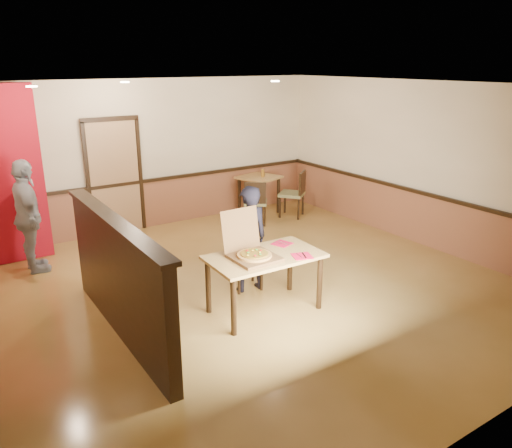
{
  "coord_description": "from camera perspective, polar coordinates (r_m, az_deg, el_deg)",
  "views": [
    {
      "loc": [
        -3.58,
        -5.45,
        3.1
      ],
      "look_at": [
        0.03,
        0.0,
        0.96
      ],
      "focal_mm": 35.0,
      "sensor_mm": 36.0,
      "label": 1
    }
  ],
  "objects": [
    {
      "name": "floor",
      "position": [
        7.22,
        -0.19,
        -7.28
      ],
      "size": [
        7.0,
        7.0,
        0.0
      ],
      "primitive_type": "plane",
      "color": "#B98F47",
      "rests_on": "ground"
    },
    {
      "name": "ceiling",
      "position": [
        6.52,
        -0.21,
        15.53
      ],
      "size": [
        7.0,
        7.0,
        0.0
      ],
      "primitive_type": "plane",
      "rotation": [
        3.14,
        0.0,
        0.0
      ],
      "color": "black",
      "rests_on": "wall_back"
    },
    {
      "name": "wall_back",
      "position": [
        9.78,
        -11.63,
        7.79
      ],
      "size": [
        7.0,
        0.0,
        7.0
      ],
      "primitive_type": "plane",
      "rotation": [
        1.57,
        0.0,
        0.0
      ],
      "color": "#F7E7C1",
      "rests_on": "floor"
    },
    {
      "name": "wall_right",
      "position": [
        9.09,
        18.7,
        6.43
      ],
      "size": [
        0.0,
        7.0,
        7.0
      ],
      "primitive_type": "plane",
      "rotation": [
        1.57,
        0.0,
        -1.57
      ],
      "color": "#F7E7C1",
      "rests_on": "floor"
    },
    {
      "name": "wainscot_back",
      "position": [
        9.97,
        -11.22,
        2.39
      ],
      "size": [
        7.0,
        0.04,
        0.9
      ],
      "primitive_type": "cube",
      "color": "#91563A",
      "rests_on": "floor"
    },
    {
      "name": "chair_rail_back",
      "position": [
        9.83,
        -11.34,
        5.0
      ],
      "size": [
        7.0,
        0.06,
        0.06
      ],
      "primitive_type": "cube",
      "color": "black",
      "rests_on": "wall_back"
    },
    {
      "name": "wainscot_right",
      "position": [
        9.29,
        18.0,
        0.68
      ],
      "size": [
        0.04,
        7.0,
        0.9
      ],
      "primitive_type": "cube",
      "color": "#91563A",
      "rests_on": "floor"
    },
    {
      "name": "chair_rail_right",
      "position": [
        9.15,
        18.2,
        3.47
      ],
      "size": [
        0.06,
        7.0,
        0.06
      ],
      "primitive_type": "cube",
      "color": "black",
      "rests_on": "wall_right"
    },
    {
      "name": "back_door",
      "position": [
        9.55,
        -15.85,
        5.08
      ],
      "size": [
        0.9,
        0.06,
        2.1
      ],
      "primitive_type": "cube",
      "color": "tan",
      "rests_on": "wall_back"
    },
    {
      "name": "booth_partition",
      "position": [
        5.97,
        -15.45,
        -5.87
      ],
      "size": [
        0.2,
        3.1,
        1.44
      ],
      "color": "black",
      "rests_on": "floor"
    },
    {
      "name": "spot_a",
      "position": [
        7.37,
        -24.26,
        14.14
      ],
      "size": [
        0.14,
        0.14,
        0.02
      ],
      "primitive_type": "cylinder",
      "color": "beige",
      "rests_on": "ceiling"
    },
    {
      "name": "spot_b",
      "position": [
        8.42,
        -14.76,
        15.42
      ],
      "size": [
        0.14,
        0.14,
        0.02
      ],
      "primitive_type": "cylinder",
      "color": "beige",
      "rests_on": "ceiling"
    },
    {
      "name": "spot_c",
      "position": [
        8.55,
        2.21,
        16.01
      ],
      "size": [
        0.14,
        0.14,
        0.02
      ],
      "primitive_type": "cylinder",
      "color": "beige",
      "rests_on": "ceiling"
    },
    {
      "name": "main_table",
      "position": [
        6.33,
        0.97,
        -4.5
      ],
      "size": [
        1.46,
        0.86,
        0.77
      ],
      "rotation": [
        0.0,
        0.0,
        -0.03
      ],
      "color": "tan",
      "rests_on": "floor"
    },
    {
      "name": "diner_chair",
      "position": [
        7.1,
        -1.34,
        -3.72
      ],
      "size": [
        0.48,
        0.48,
        0.83
      ],
      "rotation": [
        0.0,
        0.0,
        -0.2
      ],
      "color": "olive",
      "rests_on": "floor"
    },
    {
      "name": "side_chair_left",
      "position": [
        9.78,
        -0.07,
        2.66
      ],
      "size": [
        0.61,
        0.61,
        0.89
      ],
      "rotation": [
        0.0,
        0.0,
        2.53
      ],
      "color": "olive",
      "rests_on": "floor"
    },
    {
      "name": "side_chair_right",
      "position": [
        10.33,
        4.5,
        3.67
      ],
      "size": [
        0.67,
        0.67,
        0.96
      ],
      "rotation": [
        0.0,
        0.0,
        3.81
      ],
      "color": "olive",
      "rests_on": "floor"
    },
    {
      "name": "side_table",
      "position": [
        10.5,
        0.34,
        4.5
      ],
      "size": [
        0.93,
        0.93,
        0.8
      ],
      "rotation": [
        0.0,
        0.0,
        0.3
      ],
      "color": "tan",
      "rests_on": "floor"
    },
    {
      "name": "diner",
      "position": [
        6.87,
        -0.83,
        -1.74
      ],
      "size": [
        0.59,
        0.43,
        1.52
      ],
      "primitive_type": "imported",
      "rotation": [
        0.0,
        0.0,
        3.03
      ],
      "color": "black",
      "rests_on": "floor"
    },
    {
      "name": "passerby",
      "position": [
        8.21,
        -24.57,
        0.73
      ],
      "size": [
        0.45,
        1.03,
        1.75
      ],
      "primitive_type": "imported",
      "rotation": [
        0.0,
        0.0,
        1.55
      ],
      "color": "#9B9CA3",
      "rests_on": "floor"
    },
    {
      "name": "pizza_box",
      "position": [
        6.18,
        -0.49,
        -3.26
      ],
      "size": [
        0.55,
        0.64,
        0.57
      ],
      "rotation": [
        0.0,
        0.0,
        0.02
      ],
      "color": "brown",
      "rests_on": "main_table"
    },
    {
      "name": "pizza",
      "position": [
        6.14,
        -0.18,
        -3.59
      ],
      "size": [
        0.44,
        0.44,
        0.03
      ],
      "primitive_type": "cylinder",
      "rotation": [
        0.0,
        0.0,
        0.02
      ],
      "color": "tan",
      "rests_on": "pizza_box"
    },
    {
      "name": "napkin_near",
      "position": [
        6.28,
        5.29,
        -3.66
      ],
      "size": [
        0.3,
        0.3,
        0.01
      ],
      "rotation": [
        0.0,
        0.0,
        -0.33
      ],
      "color": "red",
      "rests_on": "main_table"
    },
    {
      "name": "napkin_far",
      "position": [
        6.68,
        2.99,
        -2.25
      ],
      "size": [
        0.29,
        0.29,
        0.01
      ],
      "rotation": [
        0.0,
        0.0,
        0.33
      ],
      "color": "red",
      "rests_on": "main_table"
    },
    {
      "name": "condiment",
      "position": [
        10.41,
        0.78,
        5.86
      ],
      "size": [
        0.06,
        0.06,
        0.16
      ],
      "primitive_type": "cylinder",
      "color": "#94611A",
      "rests_on": "side_table"
    }
  ]
}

